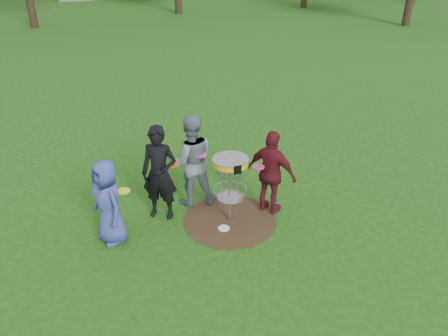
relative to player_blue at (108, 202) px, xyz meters
name	(u,v)px	position (x,y,z in m)	size (l,w,h in m)	color
ground	(230,220)	(2.17, -0.26, -0.80)	(100.00, 100.00, 0.00)	#19470F
dirt_patch	(230,220)	(2.17, -0.26, -0.80)	(1.80, 1.80, 0.01)	#47331E
player_blue	(108,202)	(0.00, 0.00, 0.00)	(0.78, 0.51, 1.60)	#38419B
player_black	(160,173)	(1.02, 0.40, 0.14)	(0.68, 0.45, 1.88)	black
player_grey	(191,161)	(1.73, 0.65, 0.15)	(0.92, 0.72, 1.90)	slate
player_maroon	(272,173)	(3.03, -0.25, 0.06)	(1.01, 0.42, 1.72)	maroon
disc_on_grass	(224,228)	(1.96, -0.46, -0.79)	(0.22, 0.22, 0.02)	silver
disc_golf_basket	(230,174)	(2.17, -0.26, 0.22)	(0.66, 0.67, 1.38)	#9EA0A5
held_discs	(191,169)	(1.54, 0.09, 0.29)	(2.69, 0.87, 0.20)	#E0F21A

